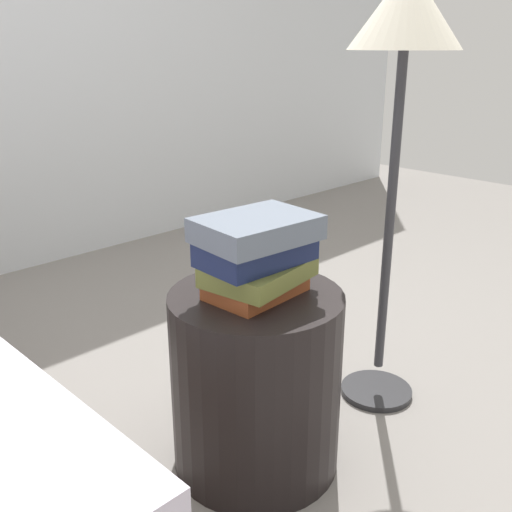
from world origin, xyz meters
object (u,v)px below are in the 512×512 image
object	(u,v)px
book_navy	(256,252)
book_rust	(255,288)
side_table	(256,381)
floor_lamp	(404,38)
book_slate	(257,229)
book_olive	(259,272)

from	to	relation	value
book_navy	book_rust	bearing A→B (deg)	71.70
side_table	book_rust	distance (m)	0.28
book_rust	book_navy	size ratio (longest dim) A/B	0.86
book_navy	floor_lamp	distance (m)	0.74
book_rust	book_slate	world-z (taller)	book_slate
book_olive	book_navy	world-z (taller)	book_navy
book_rust	book_olive	world-z (taller)	book_olive
book_slate	floor_lamp	size ratio (longest dim) A/B	0.22
book_slate	floor_lamp	world-z (taller)	floor_lamp
book_navy	book_slate	xyz separation A→B (m)	(-0.00, -0.00, 0.06)
side_table	book_olive	bearing A→B (deg)	-45.55
book_olive	floor_lamp	size ratio (longest dim) A/B	0.20
side_table	book_rust	bearing A→B (deg)	156.56
side_table	book_olive	distance (m)	0.32
book_olive	book_navy	distance (m)	0.06
floor_lamp	book_rust	bearing A→B (deg)	174.72
book_rust	floor_lamp	size ratio (longest dim) A/B	0.18
book_rust	book_navy	xyz separation A→B (m)	(-0.00, -0.01, 0.10)
side_table	book_slate	bearing A→B (deg)	-127.54
book_slate	book_navy	bearing A→B (deg)	73.09
side_table	book_rust	xyz separation A→B (m)	(-0.00, 0.00, 0.28)
book_navy	floor_lamp	bearing A→B (deg)	-2.44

